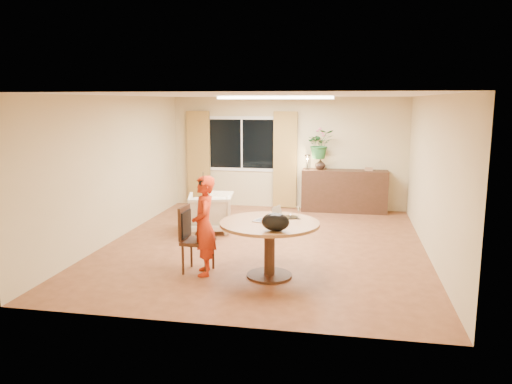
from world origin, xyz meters
TOP-DOWN VIEW (x-y plane):
  - floor at (0.00, 0.00)m, footprint 6.50×6.50m
  - ceiling at (0.00, 0.00)m, footprint 6.50×6.50m
  - wall_back at (0.00, 3.25)m, footprint 5.50×0.00m
  - wall_left at (-2.75, 0.00)m, footprint 0.00×6.50m
  - wall_right at (2.75, 0.00)m, footprint 0.00×6.50m
  - window at (-1.10, 3.23)m, footprint 1.70×0.03m
  - curtain_left at (-2.15, 3.15)m, footprint 0.55×0.08m
  - curtain_right at (-0.05, 3.15)m, footprint 0.55×0.08m
  - ceiling_panel at (0.00, 1.20)m, footprint 2.20×0.35m
  - dining_table at (0.34, -1.56)m, footprint 1.42×1.42m
  - dining_chair at (-0.73, -1.54)m, footprint 0.49×0.45m
  - child at (-0.61, -1.62)m, footprint 0.61×0.49m
  - laptop at (0.30, -1.55)m, footprint 0.44×0.36m
  - tumbler at (0.44, -1.32)m, footprint 0.07×0.07m
  - wine_glass at (0.72, -1.30)m, footprint 0.08×0.08m
  - pot_lid at (0.60, -1.25)m, footprint 0.23×0.23m
  - handbag at (0.49, -2.05)m, footprint 0.40×0.28m
  - armchair at (-1.20, 0.74)m, footprint 0.97×0.99m
  - throw at (-1.00, 0.73)m, footprint 0.47×0.57m
  - sideboard at (1.34, 3.01)m, footprint 1.92×0.47m
  - vase at (0.78, 3.01)m, footprint 0.30×0.30m
  - bouquet at (0.76, 3.01)m, footprint 0.73×0.68m
  - book_stack at (1.86, 3.01)m, footprint 0.19×0.14m
  - desk_lamp at (0.49, 2.96)m, footprint 0.15×0.15m

SIDE VIEW (x-z plane):
  - floor at x=0.00m, z-range 0.00..0.00m
  - armchair at x=-1.20m, z-range 0.00..0.74m
  - sideboard at x=1.34m, z-range 0.00..0.96m
  - dining_chair at x=-0.73m, z-range 0.00..0.99m
  - dining_table at x=0.34m, z-range 0.23..1.04m
  - child at x=-0.61m, z-range 0.00..1.45m
  - throw at x=-1.00m, z-range 0.74..0.77m
  - pot_lid at x=0.60m, z-range 0.81..0.85m
  - tumbler at x=0.44m, z-range 0.81..0.91m
  - wine_glass at x=0.72m, z-range 0.81..1.00m
  - laptop at x=0.30m, z-range 0.81..1.06m
  - handbag at x=0.49m, z-range 0.81..1.06m
  - book_stack at x=1.86m, z-range 0.96..1.04m
  - vase at x=0.78m, z-range 0.96..1.21m
  - desk_lamp at x=0.49m, z-range 0.96..1.32m
  - curtain_left at x=-2.15m, z-range 0.02..2.27m
  - curtain_right at x=-0.05m, z-range 0.02..2.27m
  - wall_back at x=0.00m, z-range -1.45..4.05m
  - wall_left at x=-2.75m, z-range -1.95..4.55m
  - wall_right at x=2.75m, z-range -1.95..4.55m
  - window at x=-1.10m, z-range 0.85..2.15m
  - bouquet at x=0.76m, z-range 1.21..1.87m
  - ceiling_panel at x=0.00m, z-range 2.54..2.59m
  - ceiling at x=0.00m, z-range 2.60..2.60m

